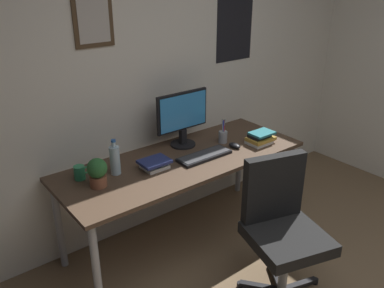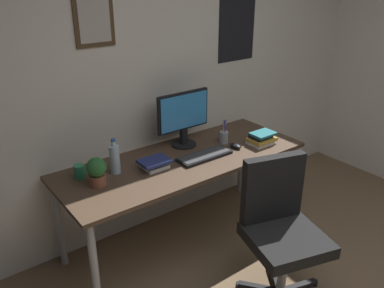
% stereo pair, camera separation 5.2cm
% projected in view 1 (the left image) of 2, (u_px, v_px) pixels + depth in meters
% --- Properties ---
extents(wall_back, '(4.40, 0.10, 2.60)m').
position_uv_depth(wall_back, '(165.00, 68.00, 3.16)').
color(wall_back, silver).
rests_on(wall_back, ground_plane).
extents(desk, '(1.90, 0.72, 0.73)m').
position_uv_depth(desk, '(184.00, 166.00, 3.01)').
color(desk, '#4C3828').
rests_on(desk, ground_plane).
extents(office_chair, '(0.58, 0.59, 0.95)m').
position_uv_depth(office_chair, '(281.00, 223.00, 2.57)').
color(office_chair, black).
rests_on(office_chair, ground_plane).
extents(monitor, '(0.46, 0.20, 0.43)m').
position_uv_depth(monitor, '(182.00, 117.00, 3.11)').
color(monitor, black).
rests_on(monitor, desk).
extents(keyboard, '(0.43, 0.15, 0.03)m').
position_uv_depth(keyboard, '(204.00, 156.00, 2.99)').
color(keyboard, black).
rests_on(keyboard, desk).
extents(computer_mouse, '(0.06, 0.11, 0.04)m').
position_uv_depth(computer_mouse, '(235.00, 145.00, 3.15)').
color(computer_mouse, black).
rests_on(computer_mouse, desk).
extents(water_bottle, '(0.07, 0.07, 0.25)m').
position_uv_depth(water_bottle, '(115.00, 160.00, 2.72)').
color(water_bottle, silver).
rests_on(water_bottle, desk).
extents(coffee_mug_near, '(0.11, 0.07, 0.10)m').
position_uv_depth(coffee_mug_near, '(80.00, 172.00, 2.67)').
color(coffee_mug_near, '#2D8C59').
rests_on(coffee_mug_near, desk).
extents(potted_plant, '(0.13, 0.13, 0.20)m').
position_uv_depth(potted_plant, '(97.00, 172.00, 2.56)').
color(potted_plant, brown).
rests_on(potted_plant, desk).
extents(pen_cup, '(0.07, 0.07, 0.20)m').
position_uv_depth(pen_cup, '(223.00, 136.00, 3.23)').
color(pen_cup, '#9EA0A5').
rests_on(pen_cup, desk).
extents(book_stack_left, '(0.22, 0.15, 0.10)m').
position_uv_depth(book_stack_left, '(260.00, 138.00, 3.22)').
color(book_stack_left, silver).
rests_on(book_stack_left, desk).
extents(book_stack_right, '(0.21, 0.17, 0.07)m').
position_uv_depth(book_stack_right, '(154.00, 164.00, 2.82)').
color(book_stack_right, silver).
rests_on(book_stack_right, desk).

